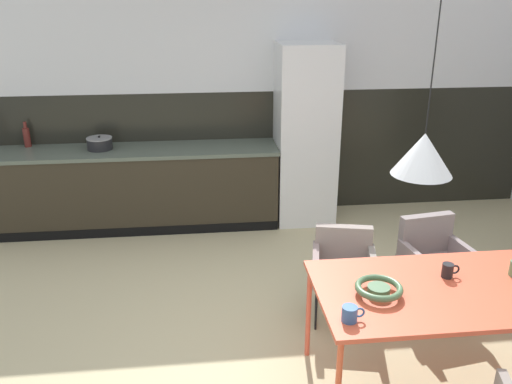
{
  "coord_description": "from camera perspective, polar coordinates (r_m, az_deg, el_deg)",
  "views": [
    {
      "loc": [
        -0.69,
        -2.94,
        2.5
      ],
      "look_at": [
        -0.27,
        0.87,
        1.03
      ],
      "focal_mm": 37.38,
      "sensor_mm": 36.0,
      "label": 1
    }
  ],
  "objects": [
    {
      "name": "armchair_near_window",
      "position": [
        4.32,
        9.33,
        -7.25
      ],
      "size": [
        0.57,
        0.56,
        0.72
      ],
      "rotation": [
        0.0,
        0.0,
        2.92
      ],
      "color": "gray",
      "rests_on": "ground"
    },
    {
      "name": "back_wall_splashback_dark",
      "position": [
        6.27,
        0.29,
        4.38
      ],
      "size": [
        6.69,
        0.12,
        1.43
      ],
      "primitive_type": "cube",
      "color": "black",
      "rests_on": "ground"
    },
    {
      "name": "mug_white_ceramic",
      "position": [
        3.1,
        10.04,
        -12.71
      ],
      "size": [
        0.13,
        0.09,
        0.09
      ],
      "color": "#335B93",
      "rests_on": "dining_table"
    },
    {
      "name": "mug_glass_clear",
      "position": [
        3.68,
        19.87,
        -7.89
      ],
      "size": [
        0.12,
        0.07,
        0.09
      ],
      "color": "black",
      "rests_on": "dining_table"
    },
    {
      "name": "kitchen_counter",
      "position": [
        6.04,
        -13.88,
        0.39
      ],
      "size": [
        3.36,
        0.63,
        0.89
      ],
      "color": "#312A1E",
      "rests_on": "ground"
    },
    {
      "name": "armchair_head_of_table",
      "position": [
        4.54,
        18.37,
        -6.13
      ],
      "size": [
        0.55,
        0.54,
        0.79
      ],
      "rotation": [
        0.0,
        0.0,
        3.29
      ],
      "color": "gray",
      "rests_on": "ground"
    },
    {
      "name": "ground_plane",
      "position": [
        3.92,
        5.62,
        -18.78
      ],
      "size": [
        8.7,
        8.7,
        0.0
      ],
      "primitive_type": "plane",
      "color": "#C1B287"
    },
    {
      "name": "dining_table",
      "position": [
        3.66,
        21.59,
        -9.94
      ],
      "size": [
        1.91,
        0.9,
        0.75
      ],
      "color": "#DF5537",
      "rests_on": "ground"
    },
    {
      "name": "back_wall_panel_upper",
      "position": [
        6.03,
        0.32,
        17.49
      ],
      "size": [
        6.69,
        0.12,
        1.43
      ],
      "primitive_type": "cube",
      "color": "silver",
      "rests_on": "back_wall_splashback_dark"
    },
    {
      "name": "refrigerator_column",
      "position": [
        5.93,
        5.31,
        6.08
      ],
      "size": [
        0.64,
        0.6,
        1.98
      ],
      "primitive_type": "cube",
      "color": "silver",
      "rests_on": "ground"
    },
    {
      "name": "bottle_wine_green",
      "position": [
        6.31,
        -23.33,
        5.47
      ],
      "size": [
        0.07,
        0.07,
        0.28
      ],
      "color": "maroon",
      "rests_on": "kitchen_counter"
    },
    {
      "name": "fruit_bowl",
      "position": [
        3.37,
        13.0,
        -10.03
      ],
      "size": [
        0.29,
        0.29,
        0.07
      ],
      "color": "#4C704C",
      "rests_on": "dining_table"
    },
    {
      "name": "cooking_pot",
      "position": [
        5.95,
        -16.39,
        5.01
      ],
      "size": [
        0.27,
        0.27,
        0.15
      ],
      "color": "black",
      "rests_on": "kitchen_counter"
    },
    {
      "name": "pendant_lamp_over_table_near",
      "position": [
        3.16,
        17.46,
        3.91
      ],
      "size": [
        0.35,
        0.35,
        1.3
      ],
      "color": "black"
    }
  ]
}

